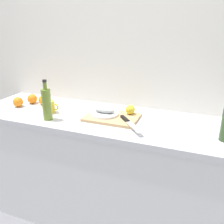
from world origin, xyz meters
TOP-DOWN VIEW (x-y plane):
  - ground_plane at (0.00, 0.00)m, footprint 12.00×12.00m
  - back_wall at (0.00, 0.33)m, footprint 3.20×0.05m
  - kitchen_counter at (0.00, 0.00)m, footprint 2.00×0.60m
  - cutting_board at (0.08, -0.01)m, footprint 0.37×0.26m
  - white_plate at (0.02, 0.00)m, footprint 0.20×0.20m
  - fish_fillet at (0.02, 0.00)m, footprint 0.15×0.06m
  - chef_knife at (0.22, -0.09)m, footprint 0.21×0.24m
  - lemon_0 at (0.18, 0.08)m, footprint 0.07×0.07m
  - olive_oil_bottle at (-0.34, -0.18)m, footprint 0.06×0.06m
  - coffee_mug_0 at (-0.41, -0.06)m, footprint 0.12×0.08m
  - orange_0 at (-0.72, -0.04)m, footprint 0.08×0.08m
  - orange_1 at (-0.56, 0.08)m, footprint 0.08×0.08m
  - orange_2 at (-0.67, 0.07)m, footprint 0.08×0.08m

SIDE VIEW (x-z plane):
  - ground_plane at x=0.00m, z-range 0.00..0.00m
  - kitchen_counter at x=0.00m, z-range 0.00..0.90m
  - cutting_board at x=0.08m, z-range 0.90..0.92m
  - white_plate at x=0.02m, z-range 0.92..0.93m
  - chef_knife at x=0.22m, z-range 0.92..0.94m
  - orange_2 at x=-0.67m, z-range 0.90..0.98m
  - orange_0 at x=-0.72m, z-range 0.90..0.98m
  - orange_1 at x=-0.56m, z-range 0.90..0.98m
  - coffee_mug_0 at x=-0.41m, z-range 0.90..0.99m
  - fish_fillet at x=0.02m, z-range 0.94..0.97m
  - lemon_0 at x=0.18m, z-range 0.92..0.99m
  - olive_oil_bottle at x=-0.34m, z-range 0.87..1.16m
  - back_wall at x=0.00m, z-range 0.00..2.50m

